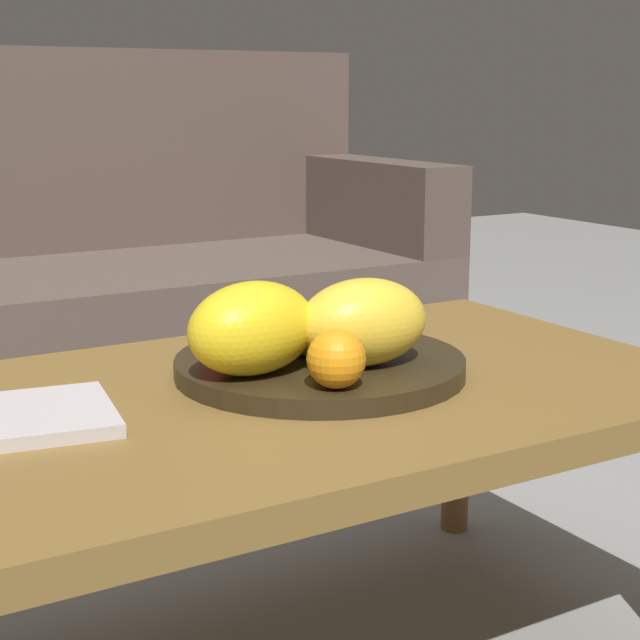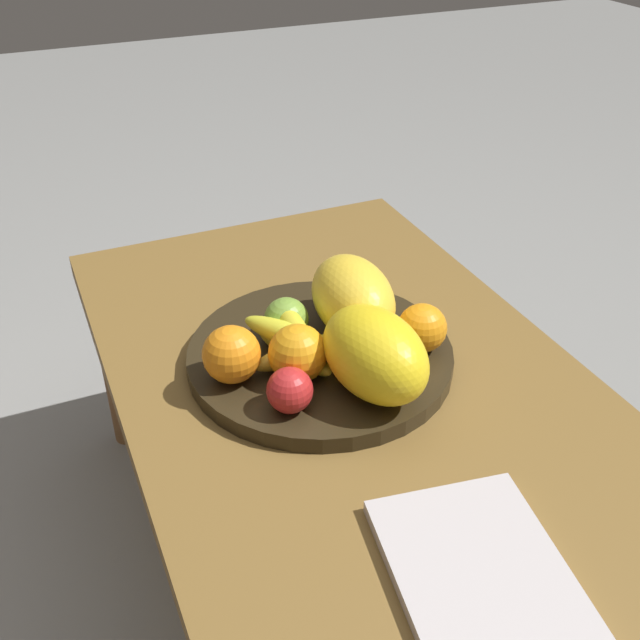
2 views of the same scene
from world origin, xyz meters
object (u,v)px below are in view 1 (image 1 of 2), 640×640
at_px(orange_left, 269,323).
at_px(orange_right, 336,359).
at_px(fruit_bowl, 320,366).
at_px(melon_smaller_beside, 363,322).
at_px(couch, 81,302).
at_px(melon_large_front, 253,328).
at_px(coffee_table, 298,419).
at_px(magazine, 0,421).
at_px(orange_front, 261,310).
at_px(banana_bunch, 298,330).
at_px(apple_front, 335,324).
at_px(apple_left, 218,331).

distance_m(orange_left, orange_right, 0.19).
relative_size(fruit_bowl, orange_left, 4.78).
bearing_deg(melon_smaller_beside, couch, 89.20).
xyz_separation_m(couch, orange_right, (-0.10, -1.32, 0.18)).
bearing_deg(orange_right, orange_left, 87.02).
bearing_deg(fruit_bowl, melon_smaller_beside, -67.69).
relative_size(melon_large_front, melon_smaller_beside, 1.00).
relative_size(coffee_table, magazine, 4.25).
height_order(orange_front, banana_bunch, orange_front).
distance_m(coffee_table, apple_front, 0.15).
bearing_deg(magazine, coffee_table, 4.82).
height_order(melon_large_front, orange_front, melon_large_front).
bearing_deg(orange_right, banana_bunch, 74.81).
bearing_deg(fruit_bowl, coffee_table, -150.17).
xyz_separation_m(orange_right, apple_left, (-0.05, 0.22, -0.01)).
bearing_deg(orange_right, apple_left, 102.62).
distance_m(melon_smaller_beside, magazine, 0.46).
relative_size(orange_front, magazine, 0.32).
height_order(fruit_bowl, apple_left, apple_left).
bearing_deg(coffee_table, melon_smaller_beside, -24.89).
bearing_deg(apple_left, magazine, -163.84).
xyz_separation_m(melon_smaller_beside, apple_left, (-0.13, 0.15, -0.03)).
relative_size(coffee_table, orange_right, 14.90).
bearing_deg(apple_front, orange_front, 120.42).
bearing_deg(magazine, banana_bunch, 15.35).
xyz_separation_m(coffee_table, banana_bunch, (0.04, 0.07, 0.10)).
relative_size(coffee_table, fruit_bowl, 2.74).
distance_m(couch, melon_smaller_beside, 1.27).
xyz_separation_m(apple_front, apple_left, (-0.15, 0.05, -0.00)).
xyz_separation_m(fruit_bowl, apple_front, (0.04, 0.03, 0.05)).
bearing_deg(melon_large_front, orange_front, 59.60).
bearing_deg(fruit_bowl, orange_right, -113.09).
height_order(orange_left, apple_front, orange_left).
relative_size(orange_left, magazine, 0.32).
distance_m(coffee_table, apple_left, 0.17).
height_order(orange_front, apple_front, orange_front).
distance_m(coffee_table, orange_left, 0.14).
distance_m(couch, apple_front, 1.17).
xyz_separation_m(banana_bunch, magazine, (-0.41, -0.05, -0.04)).
bearing_deg(orange_left, coffee_table, -91.60).
height_order(orange_front, orange_right, orange_front).
bearing_deg(orange_left, melon_smaller_beside, -58.08).
distance_m(coffee_table, melon_smaller_beside, 0.15).
height_order(fruit_bowl, magazine, fruit_bowl).
height_order(melon_smaller_beside, orange_front, melon_smaller_beside).
relative_size(melon_smaller_beside, orange_left, 2.17).
xyz_separation_m(couch, melon_large_front, (-0.16, -1.22, 0.20)).
bearing_deg(coffee_table, apple_left, 116.09).
bearing_deg(orange_front, melon_smaller_beside, -78.13).
xyz_separation_m(orange_front, magazine, (-0.40, -0.14, -0.06)).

